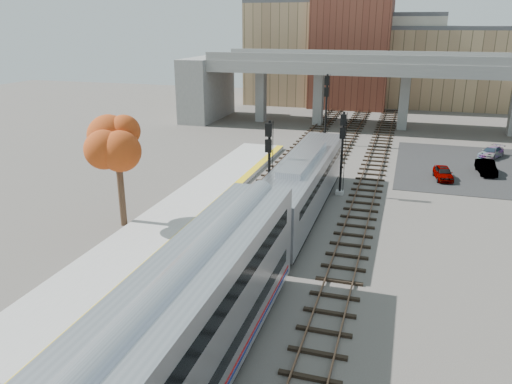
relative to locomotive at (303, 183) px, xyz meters
The scene contains 15 objects.
ground 11.84m from the locomotive, 94.94° to the right, with size 160.00×160.00×0.00m, color #47423D.
platform 14.37m from the locomotive, 125.48° to the right, with size 4.50×60.00×0.35m, color #9E9E99.
yellow_strip 13.34m from the locomotive, 118.75° to the right, with size 0.70×60.00×0.01m, color yellow.
tracks 2.39m from the locomotive, 94.12° to the left, with size 10.70×95.00×0.25m.
overpass 33.84m from the locomotive, 83.31° to the left, with size 54.00×12.00×9.50m.
buildings_far 55.28m from the locomotive, 89.73° to the left, with size 43.00×21.00×20.60m.
parking_lot 21.07m from the locomotive, 51.64° to the left, with size 14.00×18.00×0.04m, color black.
locomotive is the anchor object (origin of this frame).
signal_mast_near 2.78m from the locomotive, 145.27° to the right, with size 0.60×0.64×6.87m.
signal_mast_mid 5.41m from the locomotive, 67.97° to the left, with size 0.60×0.64×6.62m.
signal_mast_far 22.14m from the locomotive, 95.46° to the left, with size 0.60×0.64×7.77m.
tree 12.88m from the locomotive, 152.98° to the right, with size 3.60×3.60×7.45m.
car_a 15.46m from the locomotive, 49.08° to the left, with size 1.37×3.40×1.16m, color #99999E.
car_b 20.15m from the locomotive, 46.35° to the left, with size 1.29×3.71×1.22m, color #99999E.
car_c 25.85m from the locomotive, 54.24° to the left, with size 1.53×3.76×1.09m, color #99999E.
Camera 1 is at (7.66, -21.46, 12.99)m, focal length 35.00 mm.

